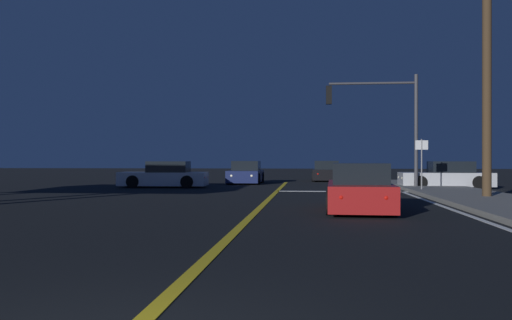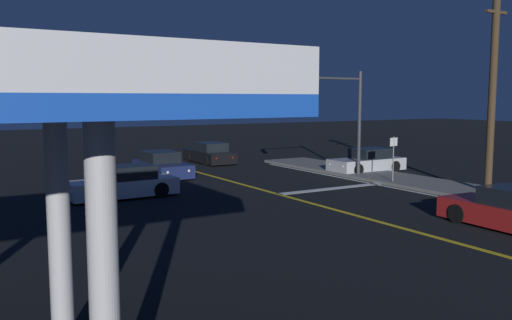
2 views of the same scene
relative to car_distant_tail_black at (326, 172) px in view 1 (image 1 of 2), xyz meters
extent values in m
cube|color=gold|center=(-2.57, -21.69, -0.58)|extent=(0.20, 38.06, 0.01)
cube|color=white|center=(2.97, -21.69, -0.58)|extent=(0.16, 38.06, 0.01)
cube|color=white|center=(0.33, -12.00, -0.58)|extent=(5.78, 0.50, 0.01)
cube|color=black|center=(0.00, 0.06, -0.14)|extent=(1.88, 4.49, 0.68)
cube|color=black|center=(0.00, -0.20, 0.46)|extent=(1.58, 2.08, 0.60)
cylinder|color=black|center=(-0.82, 1.46, -0.26)|extent=(0.23, 0.64, 0.64)
cylinder|color=black|center=(0.87, 1.43, -0.26)|extent=(0.23, 0.64, 0.64)
cylinder|color=black|center=(-0.86, -1.30, -0.26)|extent=(0.23, 0.64, 0.64)
cylinder|color=black|center=(0.82, -1.33, -0.26)|extent=(0.23, 0.64, 0.64)
sphere|color=#FFF4CC|center=(-0.52, 2.24, -0.06)|extent=(0.18, 0.18, 0.18)
sphere|color=#FFF4CC|center=(0.60, 2.23, -0.06)|extent=(0.18, 0.18, 0.18)
sphere|color=red|center=(-0.59, -2.11, -0.06)|extent=(0.14, 0.14, 0.14)
sphere|color=red|center=(0.52, -2.13, -0.06)|extent=(0.14, 0.14, 0.14)
cube|color=navy|center=(-4.91, -4.32, -0.14)|extent=(1.86, 4.36, 0.68)
cube|color=black|center=(-4.91, -4.06, 0.46)|extent=(1.59, 2.01, 0.60)
cylinder|color=black|center=(-4.05, -5.66, -0.26)|extent=(0.22, 0.64, 0.64)
cylinder|color=black|center=(-5.76, -5.67, -0.26)|extent=(0.22, 0.64, 0.64)
cylinder|color=black|center=(-4.06, -2.97, -0.26)|extent=(0.22, 0.64, 0.64)
cylinder|color=black|center=(-5.77, -2.98, -0.26)|extent=(0.22, 0.64, 0.64)
sphere|color=#FFF4CC|center=(-4.33, -6.43, -0.06)|extent=(0.18, 0.18, 0.18)
sphere|color=#FFF4CC|center=(-5.47, -6.43, -0.06)|extent=(0.18, 0.18, 0.18)
sphere|color=red|center=(-4.35, -2.19, -0.06)|extent=(0.14, 0.14, 0.14)
sphere|color=red|center=(-5.49, -2.20, -0.06)|extent=(0.14, 0.14, 0.14)
cube|color=maroon|center=(0.30, -21.01, -0.14)|extent=(1.91, 4.53, 0.68)
cube|color=black|center=(0.29, -21.27, 0.46)|extent=(1.57, 2.11, 0.60)
cylinder|color=black|center=(-0.44, -19.59, -0.26)|extent=(0.25, 0.65, 0.64)
cylinder|color=black|center=(1.16, -19.66, -0.26)|extent=(0.25, 0.65, 0.64)
cylinder|color=black|center=(-0.56, -22.36, -0.26)|extent=(0.25, 0.65, 0.64)
cylinder|color=black|center=(1.05, -22.42, -0.26)|extent=(0.25, 0.65, 0.64)
sphere|color=#FFF4CC|center=(-0.14, -18.81, -0.06)|extent=(0.18, 0.18, 0.18)
sphere|color=#FFF4CC|center=(0.93, -18.86, -0.06)|extent=(0.18, 0.18, 0.18)
sphere|color=red|center=(-0.32, -23.16, -0.06)|extent=(0.14, 0.14, 0.14)
sphere|color=red|center=(0.75, -23.21, -0.06)|extent=(0.14, 0.14, 0.14)
cube|color=#B2B5BA|center=(5.67, -8.54, -0.14)|extent=(4.44, 1.78, 0.68)
cube|color=black|center=(5.93, -8.54, 0.46)|extent=(2.04, 1.53, 0.60)
cylinder|color=black|center=(4.29, -9.36, -0.26)|extent=(0.64, 0.22, 0.64)
cylinder|color=black|center=(4.29, -7.71, -0.26)|extent=(0.64, 0.22, 0.64)
cylinder|color=black|center=(7.04, -9.37, -0.26)|extent=(0.64, 0.22, 0.64)
cylinder|color=black|center=(7.04, -7.71, -0.26)|extent=(0.64, 0.22, 0.64)
sphere|color=#FFF4CC|center=(3.51, -9.08, -0.06)|extent=(0.18, 0.18, 0.18)
sphere|color=#FFF4CC|center=(3.51, -7.98, -0.06)|extent=(0.18, 0.18, 0.18)
sphere|color=red|center=(7.83, -9.09, -0.06)|extent=(0.14, 0.14, 0.14)
sphere|color=red|center=(7.84, -7.99, -0.06)|extent=(0.14, 0.14, 0.14)
cube|color=silver|center=(-8.59, -9.26, -0.14)|extent=(4.50, 1.89, 0.68)
cube|color=black|center=(-8.32, -9.25, 0.46)|extent=(2.10, 1.56, 0.60)
cylinder|color=black|center=(-9.93, -10.12, -0.26)|extent=(0.65, 0.24, 0.64)
cylinder|color=black|center=(-10.00, -8.52, -0.26)|extent=(0.65, 0.24, 0.64)
cylinder|color=black|center=(-7.19, -10.01, -0.26)|extent=(0.65, 0.24, 0.64)
cylinder|color=black|center=(-7.25, -8.41, -0.26)|extent=(0.65, 0.24, 0.64)
sphere|color=#FFF4CC|center=(-10.73, -9.88, -0.06)|extent=(0.18, 0.18, 0.18)
sphere|color=#FFF4CC|center=(-10.77, -8.81, -0.06)|extent=(0.18, 0.18, 0.18)
sphere|color=red|center=(-6.40, -9.71, -0.06)|extent=(0.14, 0.14, 0.14)
sphere|color=red|center=(-6.44, -8.65, -0.06)|extent=(0.14, 0.14, 0.14)
cylinder|color=#38383D|center=(4.02, -9.70, 2.19)|extent=(0.18, 0.18, 5.55)
cylinder|color=#38383D|center=(1.93, -9.70, 4.57)|extent=(4.18, 0.12, 0.12)
cube|color=black|center=(-0.16, -9.70, 4.02)|extent=(0.28, 0.28, 0.90)
sphere|color=red|center=(-0.16, -9.70, 4.29)|extent=(0.22, 0.22, 0.22)
sphere|color=#4C2D05|center=(-0.16, -9.70, 4.02)|extent=(0.22, 0.22, 0.22)
sphere|color=#0A3814|center=(-0.16, -9.70, 3.75)|extent=(0.22, 0.22, 0.22)
cylinder|color=#42301E|center=(5.12, -16.71, 3.97)|extent=(0.32, 0.32, 9.11)
cylinder|color=slate|center=(3.72, -12.50, 0.57)|extent=(0.06, 0.06, 2.31)
cube|color=white|center=(3.72, -12.50, 1.48)|extent=(0.56, 0.12, 0.40)
camera|label=1|loc=(-1.08, -36.52, 0.87)|focal=38.09mm
camera|label=2|loc=(-15.30, -31.26, 3.53)|focal=37.90mm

